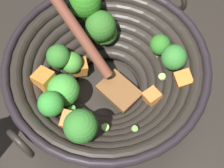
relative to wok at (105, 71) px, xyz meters
The scene contains 2 objects.
ground_plane 0.07m from the wok, 154.49° to the right, with size 4.00×4.00×0.00m, color #28231E.
wok is the anchor object (origin of this frame).
Camera 1 is at (-0.25, 0.11, 0.56)m, focal length 51.91 mm.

